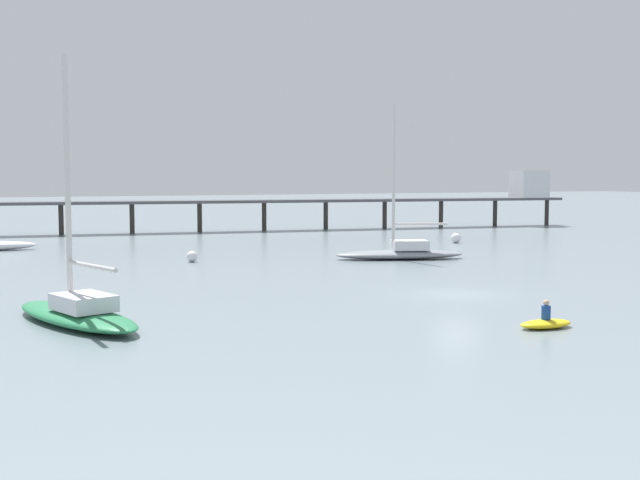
% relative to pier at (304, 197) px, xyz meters
% --- Properties ---
extents(ground_plane, '(400.00, 400.00, 0.00)m').
position_rel_pier_xyz_m(ground_plane, '(-11.37, -47.00, -3.60)').
color(ground_plane, gray).
extents(pier, '(85.63, 14.47, 6.59)m').
position_rel_pier_xyz_m(pier, '(0.00, 0.00, 0.00)').
color(pier, '#4C4C51').
rests_on(pier, ground_plane).
extents(sailboat_green, '(5.33, 9.35, 10.86)m').
position_rel_pier_xyz_m(sailboat_green, '(-29.87, -47.50, -3.01)').
color(sailboat_green, '#287F4C').
rests_on(sailboat_green, ground_plane).
extents(sailboat_gray, '(9.58, 5.13, 10.99)m').
position_rel_pier_xyz_m(sailboat_gray, '(-5.44, -31.03, -2.99)').
color(sailboat_gray, gray).
rests_on(sailboat_gray, ground_plane).
extents(dinghy_yellow, '(2.33, 1.10, 1.14)m').
position_rel_pier_xyz_m(dinghy_yellow, '(-13.13, -55.91, -3.38)').
color(dinghy_yellow, yellow).
rests_on(dinghy_yellow, ground_plane).
extents(mooring_buoy_mid, '(0.88, 0.88, 0.88)m').
position_rel_pier_xyz_m(mooring_buoy_mid, '(5.80, -21.12, -3.16)').
color(mooring_buoy_mid, silver).
rests_on(mooring_buoy_mid, ground_plane).
extents(mooring_buoy_outer, '(0.77, 0.77, 0.77)m').
position_rel_pier_xyz_m(mooring_buoy_outer, '(-19.68, -26.84, -3.22)').
color(mooring_buoy_outer, silver).
rests_on(mooring_buoy_outer, ground_plane).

